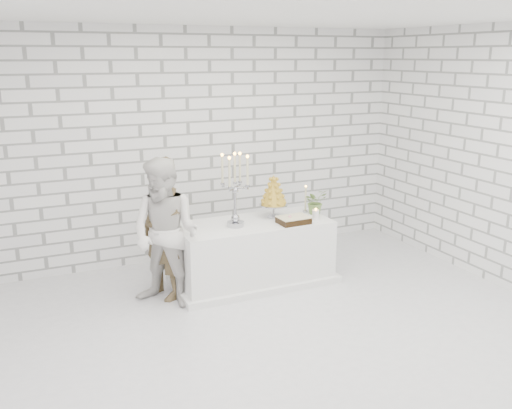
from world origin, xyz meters
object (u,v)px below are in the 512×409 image
object	(u,v)px
bride	(166,234)
croquembouche	(274,196)
candelabra	(235,190)
groom	(163,229)
cake_table	(253,252)

from	to	relation	value
bride	croquembouche	xyz separation A→B (m)	(1.40, 0.27, 0.20)
bride	candelabra	xyz separation A→B (m)	(0.85, 0.12, 0.37)
groom	croquembouche	xyz separation A→B (m)	(1.37, 0.05, 0.22)
bride	candelabra	world-z (taller)	bride
cake_table	candelabra	xyz separation A→B (m)	(-0.25, -0.06, 0.80)
cake_table	bride	xyz separation A→B (m)	(-1.10, -0.18, 0.44)
groom	candelabra	bearing A→B (deg)	62.31
bride	cake_table	bearing A→B (deg)	55.17
cake_table	candelabra	size ratio (longest dim) A/B	2.10
cake_table	bride	distance (m)	1.20
candelabra	cake_table	bearing A→B (deg)	13.40
cake_table	bride	world-z (taller)	bride
groom	bride	bearing A→B (deg)	-28.78
groom	candelabra	xyz separation A→B (m)	(0.82, -0.10, 0.38)
cake_table	croquembouche	size ratio (longest dim) A/B	3.42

